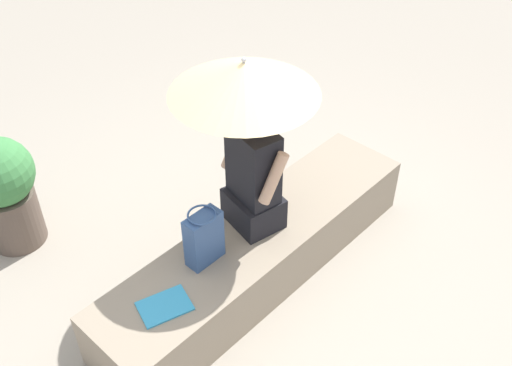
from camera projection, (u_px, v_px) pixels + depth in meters
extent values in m
plane|color=#9E9384|center=(258.00, 274.00, 4.05)|extent=(14.00, 14.00, 0.00)
cube|color=gray|center=(258.00, 252.00, 3.92)|extent=(2.41, 0.56, 0.41)
cube|color=black|center=(253.00, 208.00, 3.78)|extent=(0.34, 0.39, 0.22)
cube|color=black|center=(253.00, 164.00, 3.56)|extent=(0.26, 0.35, 0.48)
sphere|color=tan|center=(253.00, 116.00, 3.34)|extent=(0.20, 0.20, 0.20)
cylinder|color=tan|center=(273.00, 179.00, 3.42)|extent=(0.21, 0.11, 0.32)
cylinder|color=tan|center=(235.00, 145.00, 3.67)|extent=(0.21, 0.11, 0.32)
cylinder|color=#B7B7BC|center=(245.00, 147.00, 3.53)|extent=(0.02, 0.02, 1.11)
cone|color=#DBBC7F|center=(244.00, 78.00, 3.24)|extent=(0.85, 0.85, 0.19)
sphere|color=#B7B7BC|center=(244.00, 60.00, 3.17)|extent=(0.03, 0.03, 0.03)
cube|color=#335184|center=(204.00, 239.00, 3.49)|extent=(0.23, 0.11, 0.34)
torus|color=#335184|center=(202.00, 215.00, 3.37)|extent=(0.17, 0.17, 0.01)
cube|color=#339ED1|center=(165.00, 306.00, 3.32)|extent=(0.33, 0.28, 0.01)
cylinder|color=brown|center=(13.00, 217.00, 4.18)|extent=(0.38, 0.38, 0.42)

